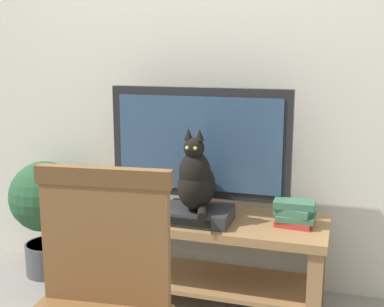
% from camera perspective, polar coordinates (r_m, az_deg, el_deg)
% --- Properties ---
extents(back_wall, '(7.00, 0.12, 2.80)m').
position_cam_1_polar(back_wall, '(2.91, 2.14, 12.69)').
color(back_wall, beige).
rests_on(back_wall, ground).
extents(tv_stand, '(1.38, 0.48, 0.49)m').
position_cam_1_polar(tv_stand, '(2.72, 0.31, -9.98)').
color(tv_stand, olive).
rests_on(tv_stand, ground).
extents(tv, '(0.97, 0.20, 0.67)m').
position_cam_1_polar(tv, '(2.65, 0.83, 0.70)').
color(tv, black).
rests_on(tv, tv_stand).
extents(media_box, '(0.35, 0.24, 0.07)m').
position_cam_1_polar(media_box, '(2.57, 0.50, -7.00)').
color(media_box, '#2D2D30').
rests_on(media_box, tv_stand).
extents(cat, '(0.20, 0.32, 0.42)m').
position_cam_1_polar(cat, '(2.50, 0.45, -2.98)').
color(cat, black).
rests_on(cat, media_box).
extents(wooden_chair, '(0.51, 0.51, 0.98)m').
position_cam_1_polar(wooden_chair, '(1.68, -11.14, -16.11)').
color(wooden_chair, brown).
rests_on(wooden_chair, ground).
extents(book_stack, '(0.20, 0.19, 0.13)m').
position_cam_1_polar(book_stack, '(2.57, 11.57, -6.61)').
color(book_stack, '#B2332D').
rests_on(book_stack, tv_stand).
extents(potted_plant, '(0.42, 0.42, 0.70)m').
position_cam_1_polar(potted_plant, '(3.16, -16.25, -5.85)').
color(potted_plant, '#47474C').
rests_on(potted_plant, ground).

